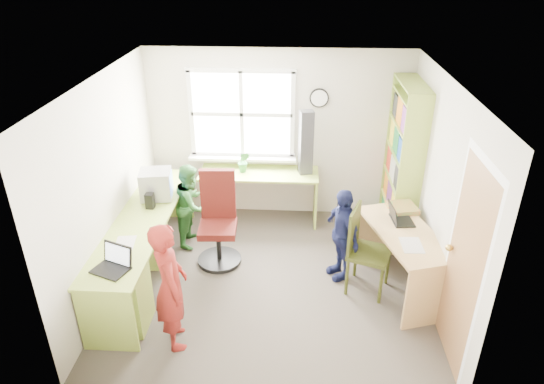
{
  "coord_description": "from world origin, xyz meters",
  "views": [
    {
      "loc": [
        0.28,
        -4.68,
        3.58
      ],
      "look_at": [
        0.0,
        0.25,
        1.05
      ],
      "focal_mm": 32.0,
      "sensor_mm": 36.0,
      "label": 1
    }
  ],
  "objects_px": {
    "crt_monitor": "(156,185)",
    "cd_tower": "(306,143)",
    "l_desk": "(153,258)",
    "person_green": "(192,205)",
    "bookshelf": "(402,166)",
    "right_desk": "(403,248)",
    "person_navy": "(342,234)",
    "wooden_chair": "(363,247)",
    "laptop_right": "(398,217)",
    "laptop_left": "(113,263)",
    "person_red": "(171,286)",
    "swivel_chair": "(218,224)",
    "potted_plant": "(244,162)"
  },
  "relations": [
    {
      "from": "laptop_left",
      "to": "potted_plant",
      "type": "distance_m",
      "value": 2.54
    },
    {
      "from": "wooden_chair",
      "to": "person_green",
      "type": "relative_size",
      "value": 0.92
    },
    {
      "from": "bookshelf",
      "to": "cd_tower",
      "type": "relative_size",
      "value": 2.36
    },
    {
      "from": "wooden_chair",
      "to": "person_navy",
      "type": "height_order",
      "value": "person_navy"
    },
    {
      "from": "right_desk",
      "to": "wooden_chair",
      "type": "bearing_deg",
      "value": 164.39
    },
    {
      "from": "bookshelf",
      "to": "person_green",
      "type": "bearing_deg",
      "value": -171.76
    },
    {
      "from": "l_desk",
      "to": "laptop_left",
      "type": "relative_size",
      "value": 7.09
    },
    {
      "from": "wooden_chair",
      "to": "laptop_left",
      "type": "distance_m",
      "value": 2.67
    },
    {
      "from": "potted_plant",
      "to": "crt_monitor",
      "type": "bearing_deg",
      "value": -139.84
    },
    {
      "from": "crt_monitor",
      "to": "cd_tower",
      "type": "xyz_separation_m",
      "value": [
        1.84,
        0.86,
        0.26
      ]
    },
    {
      "from": "bookshelf",
      "to": "person_navy",
      "type": "relative_size",
      "value": 1.82
    },
    {
      "from": "laptop_left",
      "to": "potted_plant",
      "type": "bearing_deg",
      "value": 87.83
    },
    {
      "from": "laptop_left",
      "to": "cd_tower",
      "type": "xyz_separation_m",
      "value": [
        1.88,
        2.34,
        0.39
      ]
    },
    {
      "from": "swivel_chair",
      "to": "person_navy",
      "type": "height_order",
      "value": "swivel_chair"
    },
    {
      "from": "person_red",
      "to": "swivel_chair",
      "type": "bearing_deg",
      "value": -29.61
    },
    {
      "from": "swivel_chair",
      "to": "laptop_right",
      "type": "relative_size",
      "value": 3.47
    },
    {
      "from": "laptop_left",
      "to": "laptop_right",
      "type": "bearing_deg",
      "value": 41.35
    },
    {
      "from": "bookshelf",
      "to": "laptop_right",
      "type": "relative_size",
      "value": 6.19
    },
    {
      "from": "right_desk",
      "to": "swivel_chair",
      "type": "xyz_separation_m",
      "value": [
        -2.17,
        0.48,
        -0.05
      ]
    },
    {
      "from": "person_navy",
      "to": "person_red",
      "type": "bearing_deg",
      "value": -78.29
    },
    {
      "from": "right_desk",
      "to": "crt_monitor",
      "type": "height_order",
      "value": "crt_monitor"
    },
    {
      "from": "l_desk",
      "to": "swivel_chair",
      "type": "height_order",
      "value": "swivel_chair"
    },
    {
      "from": "l_desk",
      "to": "cd_tower",
      "type": "xyz_separation_m",
      "value": [
        1.7,
        1.74,
        0.74
      ]
    },
    {
      "from": "wooden_chair",
      "to": "crt_monitor",
      "type": "bearing_deg",
      "value": -174.9
    },
    {
      "from": "right_desk",
      "to": "person_navy",
      "type": "bearing_deg",
      "value": 145.48
    },
    {
      "from": "laptop_left",
      "to": "cd_tower",
      "type": "bearing_deg",
      "value": 73.01
    },
    {
      "from": "l_desk",
      "to": "person_navy",
      "type": "bearing_deg",
      "value": 11.43
    },
    {
      "from": "l_desk",
      "to": "bookshelf",
      "type": "bearing_deg",
      "value": 26.43
    },
    {
      "from": "cd_tower",
      "to": "person_red",
      "type": "relative_size",
      "value": 0.65
    },
    {
      "from": "laptop_right",
      "to": "person_red",
      "type": "relative_size",
      "value": 0.25
    },
    {
      "from": "bookshelf",
      "to": "swivel_chair",
      "type": "bearing_deg",
      "value": -161.51
    },
    {
      "from": "laptop_left",
      "to": "laptop_right",
      "type": "xyz_separation_m",
      "value": [
        2.93,
        1.05,
        0.01
      ]
    },
    {
      "from": "l_desk",
      "to": "right_desk",
      "type": "distance_m",
      "value": 2.81
    },
    {
      "from": "laptop_right",
      "to": "potted_plant",
      "type": "distance_m",
      "value": 2.29
    },
    {
      "from": "wooden_chair",
      "to": "potted_plant",
      "type": "relative_size",
      "value": 3.38
    },
    {
      "from": "l_desk",
      "to": "cd_tower",
      "type": "relative_size",
      "value": 3.32
    },
    {
      "from": "right_desk",
      "to": "laptop_left",
      "type": "xyz_separation_m",
      "value": [
        -2.98,
        -0.82,
        0.25
      ]
    },
    {
      "from": "potted_plant",
      "to": "right_desk",
      "type": "bearing_deg",
      "value": -37.47
    },
    {
      "from": "swivel_chair",
      "to": "potted_plant",
      "type": "relative_size",
      "value": 3.87
    },
    {
      "from": "cd_tower",
      "to": "potted_plant",
      "type": "height_order",
      "value": "cd_tower"
    },
    {
      "from": "crt_monitor",
      "to": "person_green",
      "type": "bearing_deg",
      "value": 19.25
    },
    {
      "from": "l_desk",
      "to": "person_green",
      "type": "relative_size",
      "value": 2.65
    },
    {
      "from": "wooden_chair",
      "to": "laptop_right",
      "type": "xyz_separation_m",
      "value": [
        0.4,
        0.23,
        0.26
      ]
    },
    {
      "from": "person_red",
      "to": "laptop_right",
      "type": "bearing_deg",
      "value": -83.71
    },
    {
      "from": "right_desk",
      "to": "laptop_left",
      "type": "relative_size",
      "value": 3.48
    },
    {
      "from": "l_desk",
      "to": "potted_plant",
      "type": "xyz_separation_m",
      "value": [
        0.85,
        1.71,
        0.45
      ]
    },
    {
      "from": "right_desk",
      "to": "cd_tower",
      "type": "distance_m",
      "value": 1.98
    },
    {
      "from": "swivel_chair",
      "to": "crt_monitor",
      "type": "height_order",
      "value": "swivel_chair"
    },
    {
      "from": "crt_monitor",
      "to": "cd_tower",
      "type": "relative_size",
      "value": 0.47
    },
    {
      "from": "right_desk",
      "to": "laptop_right",
      "type": "xyz_separation_m",
      "value": [
        -0.05,
        0.23,
        0.26
      ]
    }
  ]
}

